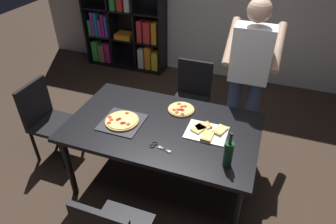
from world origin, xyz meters
The scene contains 11 objects.
ground_plane centered at (0.00, 0.00, 0.00)m, with size 12.00×12.00×0.00m, color #38281E.
dining_table centered at (0.00, 0.00, 0.68)m, with size 1.73×1.02×0.75m.
chair_far_side centered at (0.00, 1.00, 0.51)m, with size 0.42×0.42×0.90m.
chair_left_end centered at (-1.35, 0.00, 0.51)m, with size 0.42×0.42×0.90m.
bookshelf centered at (-1.58, 2.38, 0.93)m, with size 1.40×0.35×1.95m.
person_serving_pizza centered at (0.63, 0.78, 1.00)m, with size 0.55×0.54×1.75m.
pepperoni_pizza_on_tray centered at (-0.36, -0.09, 0.77)m, with size 0.37×0.37×0.04m.
pizza_slices_on_towel centered at (0.41, 0.04, 0.76)m, with size 0.36×0.28×0.03m.
wine_bottle centered at (0.64, -0.30, 0.87)m, with size 0.07×0.07×0.32m.
kitchen_scissors centered at (0.06, -0.28, 0.76)m, with size 0.20×0.10×0.01m.
second_pizza_plain centered at (0.09, 0.29, 0.76)m, with size 0.26×0.26×0.03m.
Camera 1 is at (0.78, -2.01, 2.42)m, focal length 31.97 mm.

